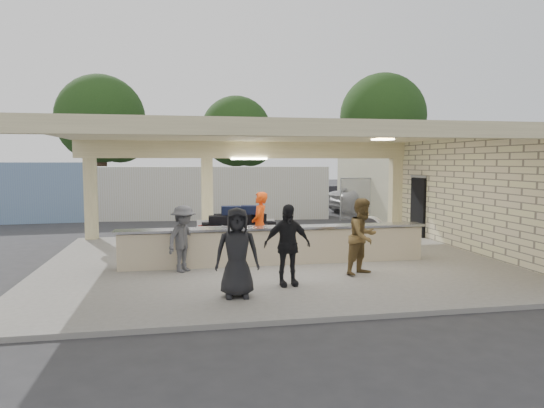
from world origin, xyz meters
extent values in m
plane|color=#2D2D2F|center=(0.00, 0.00, 0.00)|extent=(120.00, 120.00, 0.00)
cube|color=slate|center=(0.00, 0.00, 0.05)|extent=(12.00, 10.00, 0.10)
cube|color=#C4B883|center=(0.00, 0.00, 3.50)|extent=(12.00, 10.00, 0.02)
cube|color=beige|center=(6.00, 0.00, 1.75)|extent=(0.02, 10.00, 3.50)
cube|color=black|center=(5.94, 3.20, 1.15)|extent=(0.10, 0.95, 2.10)
cube|color=#C4B883|center=(0.00, 4.75, 3.20)|extent=(12.00, 0.50, 0.60)
cube|color=#C4B883|center=(0.00, -4.85, 3.35)|extent=(12.00, 0.30, 0.30)
cube|color=#C4B883|center=(-5.50, 4.75, 1.80)|extent=(0.40, 0.40, 3.50)
cube|color=#C4B883|center=(-1.50, 4.75, 1.80)|extent=(0.40, 0.40, 3.50)
cube|color=#C4B883|center=(5.80, 4.80, 1.80)|extent=(0.40, 0.40, 3.50)
cube|color=white|center=(0.00, 4.50, 2.88)|extent=(1.30, 0.12, 0.06)
cube|color=#FFEABF|center=(3.80, 1.50, 3.47)|extent=(0.55, 0.55, 0.04)
cube|color=#FFEABF|center=(3.80, -0.50, 3.47)|extent=(0.55, 0.55, 0.04)
cube|color=#FFEABF|center=(3.80, -2.50, 3.47)|extent=(0.55, 0.55, 0.04)
cube|color=#C2B191|center=(0.00, -0.50, 0.55)|extent=(8.00, 0.50, 0.90)
cube|color=#B7B7BC|center=(0.00, -0.50, 1.05)|extent=(8.20, 0.58, 0.06)
cube|color=silver|center=(-0.81, 1.15, 0.67)|extent=(2.44, 1.53, 0.11)
cylinder|color=black|center=(-1.79, 0.67, 0.29)|extent=(0.13, 0.38, 0.38)
cylinder|color=black|center=(-1.74, 1.71, 0.29)|extent=(0.13, 0.38, 0.38)
cylinder|color=black|center=(0.11, 0.59, 0.29)|extent=(0.13, 0.38, 0.38)
cylinder|color=black|center=(0.16, 1.63, 0.29)|extent=(0.13, 0.38, 0.38)
cube|color=silver|center=(-0.78, 1.86, 0.86)|extent=(2.38, 0.15, 0.29)
cube|color=silver|center=(-0.84, 0.44, 0.86)|extent=(2.38, 0.15, 0.29)
cube|color=black|center=(-1.59, 0.90, 0.85)|extent=(0.57, 0.38, 0.25)
cube|color=black|center=(-0.92, 0.87, 0.85)|extent=(0.57, 0.38, 0.25)
cube|color=black|center=(-0.26, 0.84, 0.85)|extent=(0.57, 0.38, 0.25)
cube|color=black|center=(-1.56, 1.47, 0.85)|extent=(0.57, 0.38, 0.25)
cube|color=black|center=(-0.90, 1.44, 0.85)|extent=(0.57, 0.38, 0.25)
cube|color=black|center=(-0.23, 1.41, 0.85)|extent=(0.57, 0.38, 0.25)
cube|color=black|center=(-1.39, 0.98, 1.11)|extent=(0.57, 0.38, 0.25)
cube|color=black|center=(-0.72, 1.15, 1.11)|extent=(0.57, 0.38, 0.25)
cube|color=black|center=(-0.24, 1.31, 1.11)|extent=(0.57, 0.38, 0.25)
cube|color=black|center=(-1.18, 1.45, 1.11)|extent=(0.57, 0.38, 0.25)
cube|color=black|center=(-1.00, 1.16, 1.36)|extent=(0.57, 0.38, 0.25)
cube|color=black|center=(-0.43, 1.23, 1.36)|extent=(0.57, 0.38, 0.25)
cube|color=#590F0C|center=(-1.68, 0.81, 0.85)|extent=(0.57, 0.38, 0.25)
cube|color=black|center=(0.05, 1.40, 0.85)|extent=(0.57, 0.38, 0.25)
cylinder|color=silver|center=(3.62, 1.94, 0.60)|extent=(0.79, 0.74, 0.81)
cylinder|color=black|center=(3.62, 1.94, 0.60)|extent=(0.75, 0.70, 0.72)
cube|color=silver|center=(3.35, 1.94, 0.24)|extent=(0.05, 0.45, 0.27)
cube|color=silver|center=(3.90, 1.94, 0.24)|extent=(0.05, 0.45, 0.27)
imported|color=#E6420C|center=(-0.30, 0.30, 1.02)|extent=(0.56, 0.76, 1.85)
imported|color=brown|center=(1.80, -2.07, 1.01)|extent=(0.96, 0.79, 1.82)
imported|color=black|center=(-0.20, -2.76, 0.99)|extent=(1.06, 0.46, 1.77)
imported|color=#45464A|center=(-2.39, -1.00, 0.91)|extent=(0.97, 1.03, 1.63)
imported|color=black|center=(-1.37, -3.45, 0.99)|extent=(0.90, 0.42, 1.78)
imported|color=silver|center=(8.19, 12.14, 0.77)|extent=(5.77, 3.49, 1.54)
imported|color=silver|center=(13.48, 14.41, 0.79)|extent=(5.23, 2.71, 1.57)
imported|color=black|center=(7.42, 15.60, 0.65)|extent=(3.84, 3.63, 1.30)
cube|color=silver|center=(-1.14, 11.22, 1.27)|extent=(11.87, 3.41, 2.54)
cylinder|color=gray|center=(5.00, 9.00, 1.00)|extent=(0.06, 0.06, 2.00)
cylinder|color=gray|center=(7.00, 9.00, 1.00)|extent=(0.06, 0.06, 2.00)
cylinder|color=gray|center=(9.00, 9.00, 1.00)|extent=(0.06, 0.06, 2.00)
cylinder|color=gray|center=(11.00, 9.00, 1.00)|extent=(0.06, 0.06, 2.00)
cylinder|color=gray|center=(13.00, 9.00, 1.00)|extent=(0.06, 0.06, 2.00)
cylinder|color=gray|center=(15.00, 9.00, 1.00)|extent=(0.06, 0.06, 2.00)
cube|color=gray|center=(11.00, 9.00, 1.00)|extent=(12.00, 0.02, 2.00)
cylinder|color=gray|center=(11.00, 9.00, 2.00)|extent=(12.00, 0.05, 0.05)
cylinder|color=#382619|center=(-8.00, 24.00, 2.25)|extent=(0.70, 0.70, 4.50)
sphere|color=black|center=(-8.00, 24.00, 5.85)|extent=(6.30, 6.30, 6.30)
sphere|color=black|center=(-6.80, 24.60, 4.95)|extent=(4.50, 4.50, 4.50)
cylinder|color=#382619|center=(2.00, 26.00, 2.00)|extent=(0.70, 0.70, 4.00)
sphere|color=black|center=(2.00, 26.00, 5.20)|extent=(5.60, 5.60, 5.60)
sphere|color=black|center=(3.20, 26.60, 4.40)|extent=(4.00, 4.00, 4.00)
cylinder|color=#382619|center=(14.00, 25.00, 2.50)|extent=(0.70, 0.70, 5.00)
sphere|color=black|center=(14.00, 25.00, 6.50)|extent=(7.00, 7.00, 7.00)
sphere|color=black|center=(15.20, 25.60, 5.50)|extent=(5.00, 5.00, 5.00)
cube|color=beige|center=(9.50, 10.00, 1.60)|extent=(6.00, 8.00, 3.20)
camera|label=1|loc=(-2.44, -12.84, 2.78)|focal=32.00mm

